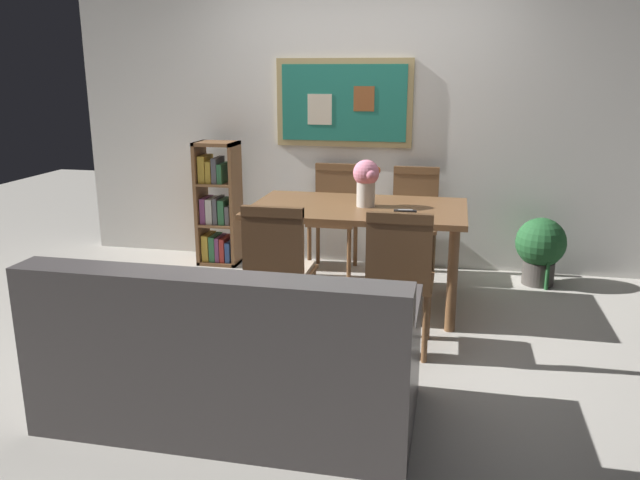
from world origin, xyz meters
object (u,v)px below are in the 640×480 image
Objects in this scene: dining_chair_far_right at (414,213)px; dining_chair_far_left at (335,208)px; bookshelf at (218,208)px; potted_ivy at (540,248)px; flower_vase at (366,179)px; leather_couch at (229,361)px; dining_chair_near_left at (278,262)px; dining_table at (358,218)px; tv_remote at (405,211)px; dining_chair_near_right at (400,270)px.

dining_chair_far_right and dining_chair_far_left have the same top height.
bookshelf is 2.76m from potted_ivy.
dining_chair_far_left is (-0.69, 0.04, 0.00)m from dining_chair_far_right.
bookshelf is at bearing 151.89° from flower_vase.
dining_chair_far_right is 0.51× the size of leather_couch.
dining_chair_far_right and dining_chair_near_left have the same top height.
dining_table is 1.41× the size of bookshelf.
potted_ivy is (2.76, -0.02, -0.20)m from bookshelf.
bookshelf reaches higher than potted_ivy.
dining_chair_far_right is 1.00× the size of dining_chair_far_left.
dining_chair_far_right is at bearing 1.08° from bookshelf.
dining_chair_far_left is 1.73m from potted_ivy.
tv_remote is (0.68, -1.00, 0.22)m from dining_chair_far_left.
leather_couch is (-0.36, -1.74, -0.34)m from dining_table.
leather_couch is at bearing -103.50° from flower_vase.
tv_remote is (-0.00, -0.96, 0.22)m from dining_chair_far_right.
dining_chair_far_right is at bearing 65.31° from dining_chair_near_left.
bookshelf is (-1.00, 1.56, -0.03)m from dining_chair_near_left.
leather_couch is 5.35× the size of flower_vase.
bookshelf reaches higher than dining_chair_far_right.
dining_table is 1.81m from leather_couch.
dining_chair_far_left is (0.05, 1.64, 0.00)m from dining_chair_near_left.
tv_remote is (0.29, -0.16, -0.19)m from flower_vase.
bookshelf is at bearing -175.90° from dining_chair_far_left.
bookshelf is at bearing 151.03° from dining_table.
dining_chair_far_right is 0.69m from dining_chair_far_left.
dining_chair_near_left is at bearing -57.45° from bookshelf.
dining_chair_near_left is 1.43× the size of potted_ivy.
leather_couch reaches higher than tv_remote.
leather_couch is at bearing -114.26° from tv_remote.
dining_chair_near_left is at bearing -118.58° from flower_vase.
tv_remote reaches higher than dining_table.
dining_chair_far_right is 5.71× the size of tv_remote.
flower_vase is (-1.32, -0.75, 0.64)m from potted_ivy.
tv_remote is at bearing -138.49° from potted_ivy.
dining_table is 0.89m from dining_chair_near_left.
dining_chair_far_left is at bearing 4.10° from bookshelf.
tv_remote is at bearing 92.40° from dining_chair_near_right.
dining_chair_near_left is 5.71× the size of tv_remote.
leather_couch reaches higher than potted_ivy.
dining_table is 0.88m from dining_chair_far_right.
dining_chair_near_right is 2.36m from bookshelf.
potted_ivy is (1.00, 1.56, -0.23)m from dining_chair_near_right.
dining_chair_far_right is at bearing 69.45° from flower_vase.
dining_chair_near_right is (0.76, -0.01, 0.00)m from dining_chair_near_left.
potted_ivy is at bearing 57.28° from dining_chair_near_right.
dining_chair_near_left and dining_chair_far_left have the same top height.
dining_chair_far_right reaches higher than leather_couch.
flower_vase reaches higher than dining_chair_far_right.
dining_chair_near_right is at bearing -66.76° from dining_chair_far_left.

